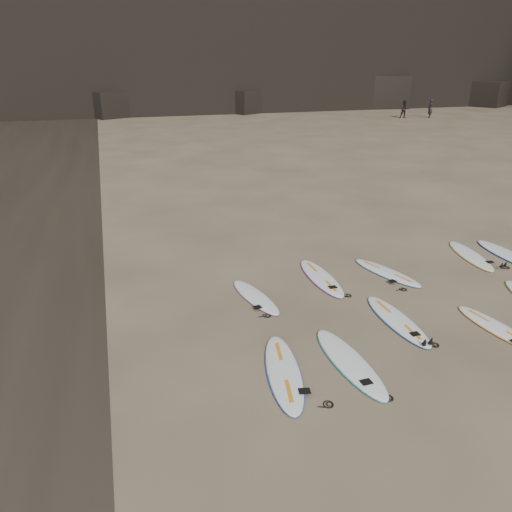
{
  "coord_description": "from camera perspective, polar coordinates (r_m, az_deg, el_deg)",
  "views": [
    {
      "loc": [
        -6.59,
        -8.43,
        5.79
      ],
      "look_at": [
        -3.54,
        1.73,
        1.5
      ],
      "focal_mm": 35.0,
      "sensor_mm": 36.0,
      "label": 1
    }
  ],
  "objects": [
    {
      "name": "surfboard_2",
      "position": [
        12.17,
        15.83,
        -7.05
      ],
      "size": [
        0.62,
        2.57,
        0.09
      ],
      "primitive_type": "ellipsoid",
      "rotation": [
        0.0,
        0.0,
        -0.0
      ],
      "color": "white",
      "rests_on": "ground"
    },
    {
      "name": "surfboard_7",
      "position": [
        14.67,
        14.73,
        -1.81
      ],
      "size": [
        1.28,
        2.45,
        0.09
      ],
      "primitive_type": "ellipsoid",
      "rotation": [
        0.0,
        0.0,
        0.31
      ],
      "color": "white",
      "rests_on": "ground"
    },
    {
      "name": "person_a",
      "position": [
        53.97,
        19.27,
        15.63
      ],
      "size": [
        0.6,
        0.74,
        1.77
      ],
      "primitive_type": "imported",
      "rotation": [
        0.0,
        0.0,
        4.41
      ],
      "color": "black",
      "rests_on": "ground"
    },
    {
      "name": "surfboard_3",
      "position": [
        12.67,
        25.84,
        -7.38
      ],
      "size": [
        0.8,
        2.33,
        0.08
      ],
      "primitive_type": "ellipsoid",
      "rotation": [
        0.0,
        0.0,
        0.11
      ],
      "color": "white",
      "rests_on": "ground"
    },
    {
      "name": "surfboard_6",
      "position": [
        13.98,
        7.45,
        -2.44
      ],
      "size": [
        0.66,
        2.65,
        0.1
      ],
      "primitive_type": "ellipsoid",
      "rotation": [
        0.0,
        0.0,
        -0.01
      ],
      "color": "white",
      "rests_on": "ground"
    },
    {
      "name": "surfboard_9",
      "position": [
        17.26,
        26.9,
        0.11
      ],
      "size": [
        0.73,
        2.76,
        0.1
      ],
      "primitive_type": "ellipsoid",
      "rotation": [
        0.0,
        0.0,
        -0.03
      ],
      "color": "white",
      "rests_on": "ground"
    },
    {
      "name": "surfboard_5",
      "position": [
        12.8,
        -0.07,
        -4.67
      ],
      "size": [
        0.98,
        2.31,
        0.08
      ],
      "primitive_type": "ellipsoid",
      "rotation": [
        0.0,
        0.0,
        0.2
      ],
      "color": "white",
      "rests_on": "ground"
    },
    {
      "name": "person_b",
      "position": [
        52.83,
        16.61,
        15.77
      ],
      "size": [
        1.02,
        0.92,
        1.7
      ],
      "primitive_type": "imported",
      "rotation": [
        0.0,
        0.0,
        5.87
      ],
      "color": "black",
      "rests_on": "ground"
    },
    {
      "name": "ground",
      "position": [
        12.17,
        18.79,
        -7.69
      ],
      "size": [
        240.0,
        240.0,
        0.0
      ],
      "primitive_type": "plane",
      "color": "#897559",
      "rests_on": "ground"
    },
    {
      "name": "surfboard_0",
      "position": [
        10.0,
        3.17,
        -13.05
      ],
      "size": [
        1.14,
        2.74,
        0.1
      ],
      "primitive_type": "ellipsoid",
      "rotation": [
        0.0,
        0.0,
        -0.19
      ],
      "color": "white",
      "rests_on": "ground"
    },
    {
      "name": "surfboard_8",
      "position": [
        16.75,
        23.31,
        0.07
      ],
      "size": [
        1.07,
        2.57,
        0.09
      ],
      "primitive_type": "ellipsoid",
      "rotation": [
        0.0,
        0.0,
        -0.19
      ],
      "color": "white",
      "rests_on": "ground"
    },
    {
      "name": "surfboard_1",
      "position": [
        10.44,
        10.65,
        -11.79
      ],
      "size": [
        0.75,
        2.69,
        0.1
      ],
      "primitive_type": "ellipsoid",
      "rotation": [
        0.0,
        0.0,
        0.04
      ],
      "color": "white",
      "rests_on": "ground"
    }
  ]
}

